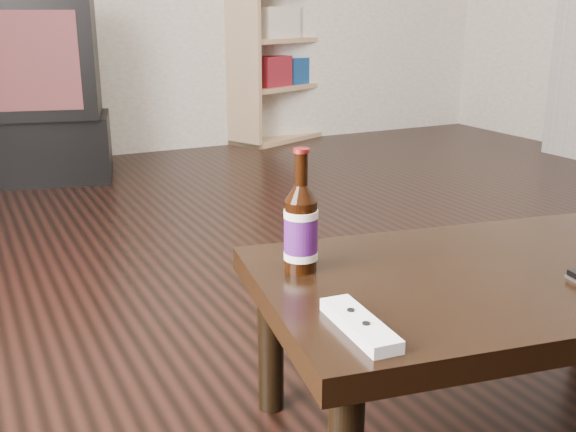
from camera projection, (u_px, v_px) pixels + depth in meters
name	position (u px, v px, depth m)	size (l,w,h in m)	color
floor	(471.00, 319.00, 2.11)	(5.00, 6.00, 0.01)	black
tv_stand	(27.00, 148.00, 3.78)	(0.91, 0.45, 0.36)	black
tv	(16.00, 58.00, 3.63)	(0.93, 0.71, 0.63)	black
bookshelf	(272.00, 36.00, 4.84)	(0.85, 0.63, 1.44)	tan
coffee_table	(504.00, 292.00, 1.45)	(1.14, 0.78, 0.39)	black
beer_bottle	(301.00, 229.00, 1.40)	(0.07, 0.07, 0.26)	black
remote	(360.00, 325.00, 1.15)	(0.07, 0.21, 0.03)	white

